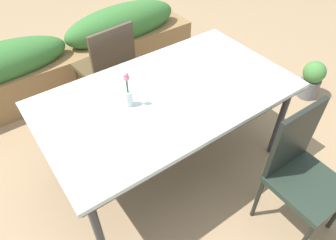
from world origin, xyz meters
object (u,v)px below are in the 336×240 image
object	(u,v)px
chair_far_side	(108,64)
dining_table	(168,99)
planter_box	(70,57)
flower_vase	(128,92)
potted_plant	(312,79)
chair_near_right	(302,169)

from	to	relation	value
chair_far_side	dining_table	bearing A→B (deg)	-93.13
dining_table	planter_box	distance (m)	1.53
chair_far_side	flower_vase	size ratio (longest dim) A/B	3.51
chair_far_side	potted_plant	bearing A→B (deg)	-35.37
dining_table	chair_near_right	bearing A→B (deg)	-65.52
flower_vase	chair_near_right	bearing A→B (deg)	-53.58
chair_far_side	flower_vase	bearing A→B (deg)	-111.82
chair_near_right	chair_far_side	size ratio (longest dim) A/B	1.02
flower_vase	planter_box	distance (m)	1.52
dining_table	flower_vase	xyz separation A→B (m)	(-0.28, 0.04, 0.16)
dining_table	planter_box	xyz separation A→B (m)	(-0.18, 1.47, -0.35)
chair_far_side	potted_plant	size ratio (longest dim) A/B	2.25
chair_far_side	flower_vase	world-z (taller)	flower_vase
dining_table	chair_far_side	bearing A→B (deg)	92.60
chair_near_right	flower_vase	size ratio (longest dim) A/B	3.58
chair_far_side	flower_vase	xyz separation A→B (m)	(-0.24, -0.83, 0.33)
dining_table	planter_box	size ratio (longest dim) A/B	0.61
dining_table	flower_vase	size ratio (longest dim) A/B	6.78
dining_table	chair_far_side	xyz separation A→B (m)	(-0.04, 0.87, -0.17)
flower_vase	planter_box	xyz separation A→B (m)	(0.09, 1.43, -0.51)
chair_near_right	potted_plant	world-z (taller)	chair_near_right
dining_table	potted_plant	world-z (taller)	dining_table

